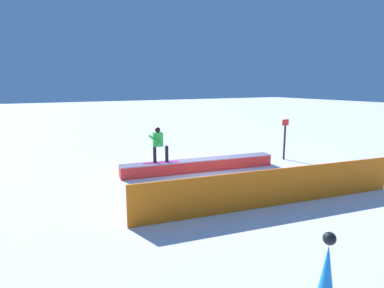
% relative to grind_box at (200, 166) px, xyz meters
% --- Properties ---
extents(ground_plane, '(120.00, 120.00, 0.00)m').
position_rel_grind_box_xyz_m(ground_plane, '(0.00, 0.00, -0.24)').
color(ground_plane, white).
extents(grind_box, '(6.91, 1.61, 0.52)m').
position_rel_grind_box_xyz_m(grind_box, '(0.00, 0.00, 0.00)').
color(grind_box, red).
rests_on(grind_box, ground_plane).
extents(snowboarder, '(1.53, 0.59, 1.49)m').
position_rel_grind_box_xyz_m(snowboarder, '(1.80, -0.26, 1.09)').
color(snowboarder, '#C83194').
rests_on(snowboarder, grind_box).
extents(safety_fence, '(9.12, 1.35, 1.18)m').
position_rel_grind_box_xyz_m(safety_fence, '(0.00, 4.72, 0.36)').
color(safety_fence, orange).
rests_on(safety_fence, ground_plane).
extents(background_skier_right, '(1.53, 0.94, 1.54)m').
position_rel_grind_box_xyz_m(background_skier_right, '(2.90, 8.92, 0.46)').
color(background_skier_right, black).
rests_on(background_skier_right, ground_plane).
extents(trail_marker, '(0.40, 0.10, 2.02)m').
position_rel_grind_box_xyz_m(trail_marker, '(-4.82, 0.13, 0.84)').
color(trail_marker, '#262628').
rests_on(trail_marker, ground_plane).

